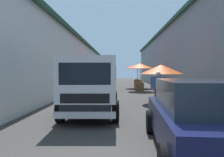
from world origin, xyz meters
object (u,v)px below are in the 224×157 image
Objects in this scene: fruit_stall_far_left at (104,73)px; plastic_stool at (73,93)px; fruit_stall_near_right at (140,69)px; hatchback_car at (201,116)px; fruit_stall_far_right at (161,74)px; delivery_truck at (90,88)px; fruit_stall_mid_lane at (138,69)px; vendor_by_crates at (158,87)px.

fruit_stall_far_left reaches higher than plastic_stool.
hatchback_car is (-14.16, 0.19, -1.14)m from fruit_stall_near_right.
fruit_stall_far_right reaches higher than plastic_stool.
plastic_stool is (9.05, 4.49, -0.41)m from hatchback_car.
delivery_truck is at bearing -162.17° from plastic_stool.
plastic_stool is (-5.11, 4.67, -1.55)m from fruit_stall_near_right.
fruit_stall_mid_lane is at bearing -0.85° from hatchback_car.
fruit_stall_mid_lane is at bearing -61.73° from fruit_stall_far_left.
vendor_by_crates is at bearing 164.58° from fruit_stall_far_right.
fruit_stall_far_right is 9.41m from fruit_stall_far_left.
fruit_stall_near_right is 0.61× the size of hatchback_car.
fruit_stall_mid_lane is at bearing -1.29° from fruit_stall_near_right.
fruit_stall_far_left reaches higher than fruit_stall_far_right.
fruit_stall_far_left reaches higher than delivery_truck.
delivery_truck reaches higher than hatchback_car.
hatchback_car is at bearing 179.25° from fruit_stall_near_right.
plastic_stool is (5.83, 1.87, -0.71)m from delivery_truck.
fruit_stall_far_left is 3.72m from fruit_stall_mid_lane.
vendor_by_crates reaches higher than hatchback_car.
fruit_stall_near_right is 5.60× the size of plastic_stool.
fruit_stall_near_right reaches higher than delivery_truck.
fruit_stall_mid_lane is 5.98× the size of plastic_stool.
fruit_stall_near_right is 1.50× the size of vendor_by_crates.
fruit_stall_far_right is at bearing -15.42° from vendor_by_crates.
hatchback_car is (-6.98, 0.59, -0.79)m from fruit_stall_far_right.
fruit_stall_far_left is 0.55× the size of hatchback_car.
plastic_stool is (-8.38, 4.75, -1.56)m from fruit_stall_mid_lane.
fruit_stall_near_right is 8.96m from vendor_by_crates.
fruit_stall_far_right is 0.55× the size of hatchback_car.
vendor_by_crates is (5.24, -0.11, 0.20)m from hatchback_car.
hatchback_car is at bearing -153.62° from plastic_stool.
fruit_stall_mid_lane is 1.60× the size of vendor_by_crates.
vendor_by_crates is at bearing 179.31° from fruit_stall_mid_lane.
delivery_truck reaches higher than vendor_by_crates.
fruit_stall_mid_lane is at bearing -11.42° from delivery_truck.
vendor_by_crates is (-1.73, 0.48, -0.59)m from fruit_stall_far_right.
hatchback_car is 10.11m from plastic_stool.
fruit_stall_mid_lane is 9.76m from plastic_stool.
delivery_truck is (-10.94, 2.80, -0.84)m from fruit_stall_near_right.
fruit_stall_near_right is at bearing 3.23° from fruit_stall_far_right.
fruit_stall_near_right is at bearing -115.43° from fruit_stall_far_left.
plastic_stool is at bearing 167.37° from fruit_stall_far_left.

